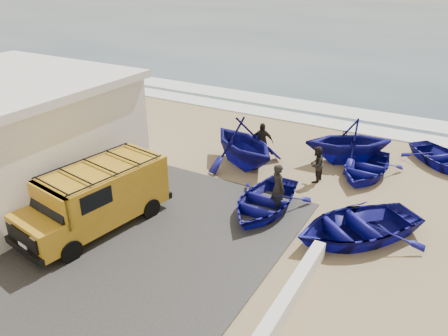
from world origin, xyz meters
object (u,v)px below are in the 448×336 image
at_px(fisherman_back, 262,142).
at_px(fisherman_front, 278,188).
at_px(van, 97,196).
at_px(boat_mid_right, 365,167).
at_px(parapet, 281,311).
at_px(fisherman_middle, 316,164).
at_px(boat_far_left, 349,141).
at_px(boat_near_left, 264,201).
at_px(boat_mid_left, 243,142).
at_px(boat_near_right, 356,226).
at_px(boat_far_right, 444,158).

bearing_deg(fisherman_back, fisherman_front, -81.49).
xyz_separation_m(van, boat_mid_right, (6.90, 8.44, -0.79)).
bearing_deg(parapet, fisherman_back, 118.25).
bearing_deg(fisherman_back, fisherman_middle, -40.27).
height_order(boat_far_left, fisherman_middle, boat_far_left).
distance_m(boat_far_left, fisherman_front, 5.60).
bearing_deg(fisherman_middle, boat_near_left, -10.03).
xyz_separation_m(boat_near_left, boat_far_left, (1.41, 5.77, 0.61)).
relative_size(boat_mid_left, fisherman_front, 2.21).
height_order(van, boat_mid_right, van).
relative_size(boat_near_left, fisherman_back, 2.16).
height_order(boat_near_right, boat_mid_left, boat_mid_left).
bearing_deg(boat_near_right, boat_mid_left, -168.75).
distance_m(boat_near_right, fisherman_middle, 4.10).
relative_size(parapet, boat_far_right, 1.64).
relative_size(boat_near_right, boat_far_right, 1.20).
height_order(parapet, fisherman_back, fisherman_back).
height_order(boat_mid_left, fisherman_middle, boat_mid_left).
xyz_separation_m(boat_near_left, boat_mid_right, (2.47, 4.77, -0.01)).
relative_size(parapet, boat_far_left, 1.56).
bearing_deg(fisherman_front, fisherman_middle, -62.56).
xyz_separation_m(parapet, boat_near_right, (0.69, 4.58, 0.18)).
distance_m(parapet, boat_far_left, 10.50).
bearing_deg(boat_far_right, van, -176.52).
height_order(fisherman_middle, fisherman_back, fisherman_back).
height_order(boat_near_right, boat_far_right, boat_near_right).
xyz_separation_m(fisherman_front, fisherman_middle, (0.43, 2.92, -0.16)).
bearing_deg(fisherman_middle, fisherman_front, -3.81).
xyz_separation_m(parapet, boat_mid_right, (-0.16, 9.41, 0.11)).
relative_size(boat_mid_left, boat_far_right, 1.11).
bearing_deg(fisherman_front, boat_near_right, -150.46).
xyz_separation_m(fisherman_front, fisherman_back, (-2.40, 3.74, -0.03)).
bearing_deg(boat_near_left, boat_mid_right, 62.33).
bearing_deg(boat_mid_right, fisherman_middle, -134.02).
bearing_deg(fisherman_middle, boat_near_right, 42.11).
distance_m(boat_near_left, fisherman_middle, 3.31).
relative_size(boat_near_right, boat_mid_right, 1.18).
xyz_separation_m(boat_far_right, fisherman_middle, (-4.43, -4.24, 0.39)).
distance_m(boat_near_left, fisherman_back, 4.50).
bearing_deg(parapet, boat_far_left, 96.67).
distance_m(boat_mid_right, boat_far_left, 1.59).
distance_m(boat_far_right, fisherman_back, 8.05).
relative_size(boat_mid_right, fisherman_back, 2.08).
distance_m(boat_far_right, fisherman_front, 8.67).
bearing_deg(boat_near_left, boat_mid_left, 128.24).
xyz_separation_m(boat_near_right, boat_mid_left, (-5.84, 3.24, 0.62)).
bearing_deg(boat_near_right, boat_far_left, 148.33).
relative_size(fisherman_middle, fisherman_back, 0.86).
bearing_deg(boat_mid_right, boat_mid_left, -160.24).
bearing_deg(boat_mid_right, boat_near_left, -115.34).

